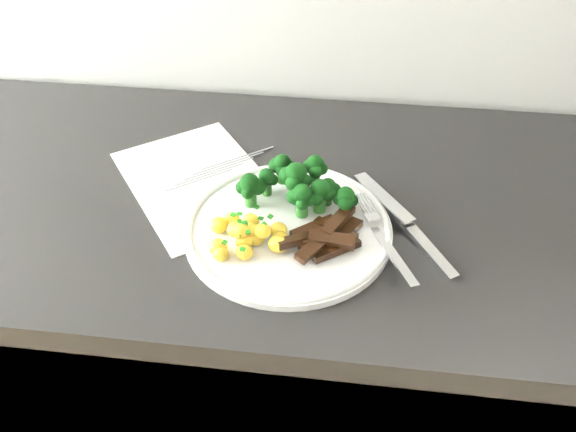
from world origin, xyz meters
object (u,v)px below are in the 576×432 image
object	(u,v)px
recipe_paper	(199,181)
plate	(288,227)
beef_strips	(327,236)
knife	(415,234)
potatoes	(247,235)
broccoli	(299,184)
counter	(345,374)
fork	(386,241)

from	to	relation	value
recipe_paper	plate	xyz separation A→B (m)	(0.15, -0.10, 0.01)
beef_strips	knife	distance (m)	0.13
potatoes	knife	world-z (taller)	potatoes
recipe_paper	beef_strips	bearing A→B (deg)	-30.66
recipe_paper	broccoli	distance (m)	0.18
beef_strips	counter	bearing A→B (deg)	63.56
knife	counter	bearing A→B (deg)	136.82
counter	beef_strips	distance (m)	0.48
broccoli	potatoes	xyz separation A→B (m)	(-0.06, -0.09, -0.02)
counter	plate	xyz separation A→B (m)	(-0.11, -0.07, 0.45)
fork	broccoli	bearing A→B (deg)	148.59
counter	plate	world-z (taller)	plate
counter	knife	bearing A→B (deg)	-43.18
recipe_paper	fork	distance (m)	0.32
potatoes	knife	size ratio (longest dim) A/B	0.53
potatoes	knife	xyz separation A→B (m)	(0.23, 0.05, -0.02)
counter	recipe_paper	size ratio (longest dim) A/B	6.86
broccoli	potatoes	world-z (taller)	broccoli
counter	potatoes	world-z (taller)	potatoes
beef_strips	knife	size ratio (longest dim) A/B	0.56
potatoes	beef_strips	size ratio (longest dim) A/B	0.95
plate	broccoli	bearing A→B (deg)	79.77
counter	fork	bearing A→B (deg)	-73.05
counter	fork	distance (m)	0.47
plate	beef_strips	bearing A→B (deg)	-24.95
plate	broccoli	distance (m)	0.07
recipe_paper	knife	bearing A→B (deg)	-15.37
recipe_paper	knife	xyz separation A→B (m)	(0.33, -0.09, 0.01)
fork	potatoes	bearing A→B (deg)	-175.06
counter	knife	size ratio (longest dim) A/B	11.11
fork	knife	bearing A→B (deg)	35.76
counter	potatoes	distance (m)	0.51
counter	knife	distance (m)	0.46
recipe_paper	broccoli	bearing A→B (deg)	-15.22
recipe_paper	knife	size ratio (longest dim) A/B	1.62
recipe_paper	beef_strips	distance (m)	0.25
potatoes	beef_strips	xyz separation A→B (m)	(0.11, 0.01, -0.00)
recipe_paper	knife	distance (m)	0.35
potatoes	fork	bearing A→B (deg)	4.94
recipe_paper	fork	bearing A→B (deg)	-22.77
potatoes	counter	bearing A→B (deg)	35.99
plate	broccoli	size ratio (longest dim) A/B	1.66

